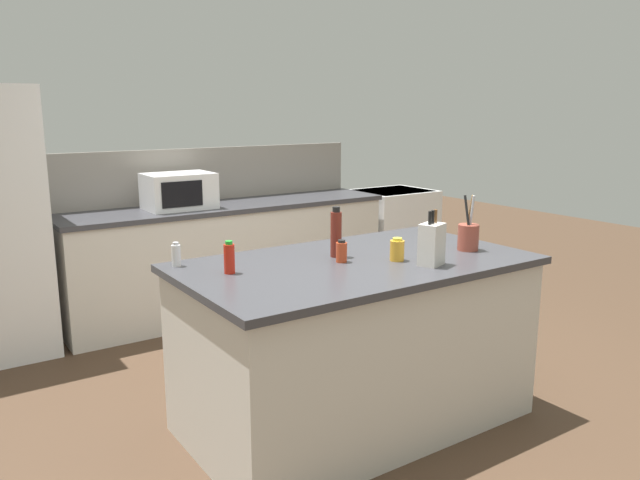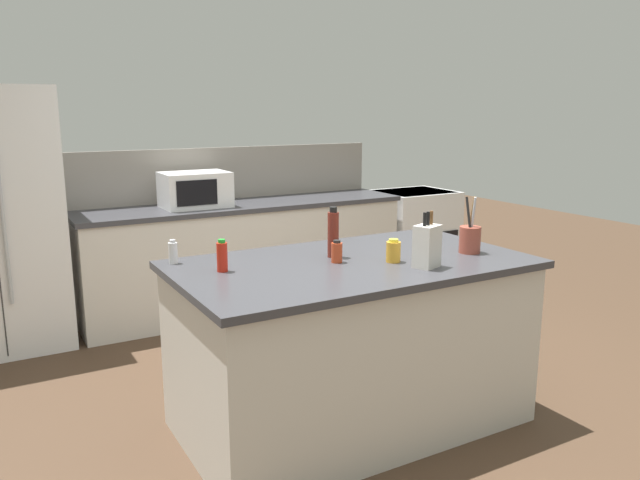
% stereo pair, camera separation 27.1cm
% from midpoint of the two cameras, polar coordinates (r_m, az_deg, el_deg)
% --- Properties ---
extents(ground_plane, '(14.00, 14.00, 0.00)m').
position_cam_midpoint_polar(ground_plane, '(3.70, 4.99, -16.22)').
color(ground_plane, '#473323').
extents(back_counter_run, '(2.85, 0.66, 0.94)m').
position_cam_midpoint_polar(back_counter_run, '(5.48, -5.43, -1.47)').
color(back_counter_run, beige).
rests_on(back_counter_run, ground_plane).
extents(wall_backsplash, '(2.81, 0.03, 0.46)m').
position_cam_midpoint_polar(wall_backsplash, '(5.65, -6.90, 6.10)').
color(wall_backsplash, gray).
rests_on(wall_backsplash, back_counter_run).
extents(kitchen_island, '(1.90, 1.07, 0.94)m').
position_cam_midpoint_polar(kitchen_island, '(3.50, 5.13, -9.40)').
color(kitchen_island, beige).
rests_on(kitchen_island, ground_plane).
extents(range_oven, '(0.76, 0.65, 0.92)m').
position_cam_midpoint_polar(range_oven, '(6.44, 9.71, 0.41)').
color(range_oven, white).
rests_on(range_oven, ground_plane).
extents(microwave, '(0.54, 0.39, 0.29)m').
position_cam_midpoint_polar(microwave, '(5.21, -9.89, 4.55)').
color(microwave, white).
rests_on(microwave, back_counter_run).
extents(knife_block, '(0.16, 0.14, 0.29)m').
position_cam_midpoint_polar(knife_block, '(3.26, 12.12, -0.53)').
color(knife_block, beige).
rests_on(knife_block, kitchen_island).
extents(utensil_crock, '(0.12, 0.12, 0.32)m').
position_cam_midpoint_polar(utensil_crock, '(3.65, 15.64, 0.12)').
color(utensil_crock, brown).
rests_on(utensil_crock, kitchen_island).
extents(hot_sauce_bottle, '(0.05, 0.05, 0.16)m').
position_cam_midpoint_polar(hot_sauce_bottle, '(3.13, -6.51, -1.52)').
color(hot_sauce_bottle, red).
rests_on(hot_sauce_bottle, kitchen_island).
extents(spice_jar_paprika, '(0.06, 0.06, 0.12)m').
position_cam_midpoint_polar(spice_jar_paprika, '(3.31, 3.90, -1.13)').
color(spice_jar_paprika, '#B73D1E').
rests_on(spice_jar_paprika, kitchen_island).
extents(salt_shaker, '(0.05, 0.05, 0.13)m').
position_cam_midpoint_polar(salt_shaker, '(3.34, -11.05, -1.14)').
color(salt_shaker, silver).
rests_on(salt_shaker, kitchen_island).
extents(honey_jar, '(0.08, 0.08, 0.12)m').
position_cam_midpoint_polar(honey_jar, '(3.35, 9.04, -1.04)').
color(honey_jar, gold).
rests_on(honey_jar, kitchen_island).
extents(vinegar_bottle, '(0.06, 0.06, 0.28)m').
position_cam_midpoint_polar(vinegar_bottle, '(3.41, 3.49, 0.57)').
color(vinegar_bottle, maroon).
rests_on(vinegar_bottle, kitchen_island).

